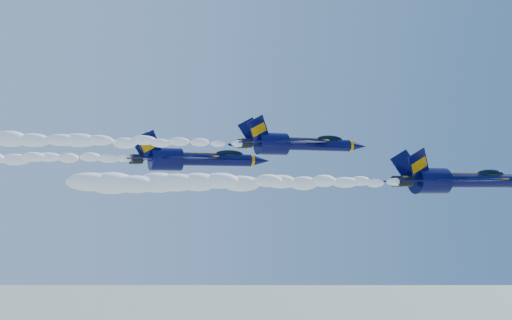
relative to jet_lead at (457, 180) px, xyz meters
name	(u,v)px	position (x,y,z in m)	size (l,w,h in m)	color
jet_lead	(457,180)	(0.00, 0.00, 0.00)	(20.04, 16.44, 7.45)	#080A3A
smoke_trail_jet_lead	(251,183)	(-26.88, 0.00, -0.43)	(36.63, 2.23, 2.01)	white
jet_second	(297,144)	(-16.04, 10.69, 4.64)	(17.98, 14.75, 6.68)	#080A3A
smoke_trail_jet_second	(86,141)	(-42.04, 10.69, 4.23)	(36.63, 2.00, 1.80)	white
jet_third	(194,159)	(-26.58, 20.46, 2.96)	(19.56, 16.05, 7.27)	#080A3A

